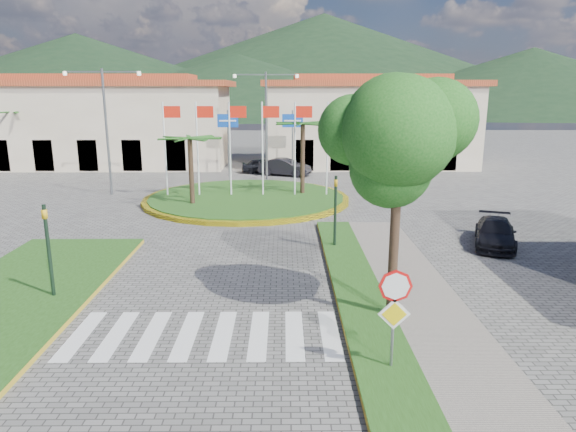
{
  "coord_description": "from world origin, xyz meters",
  "views": [
    {
      "loc": [
        2.31,
        -9.19,
        6.66
      ],
      "look_at": [
        2.45,
        8.0,
        2.45
      ],
      "focal_mm": 32.0,
      "sensor_mm": 36.0,
      "label": 1
    }
  ],
  "objects_px": {
    "white_van": "(198,161)",
    "car_dark_a": "(263,166)",
    "car_side_right": "(495,233)",
    "stop_sign": "(394,304)",
    "deciduous_tree": "(399,146)",
    "roundabout_island": "(247,198)",
    "car_dark_b": "(285,167)"
  },
  "relations": [
    {
      "from": "car_dark_b",
      "to": "roundabout_island",
      "type": "bearing_deg",
      "value": -172.59
    },
    {
      "from": "roundabout_island",
      "to": "car_dark_a",
      "type": "xyz_separation_m",
      "value": [
        0.55,
        11.14,
        0.42
      ]
    },
    {
      "from": "car_dark_a",
      "to": "stop_sign",
      "type": "bearing_deg",
      "value": -177.9
    },
    {
      "from": "stop_sign",
      "to": "car_dark_b",
      "type": "relative_size",
      "value": 0.64
    },
    {
      "from": "white_van",
      "to": "car_dark_a",
      "type": "height_order",
      "value": "white_van"
    },
    {
      "from": "stop_sign",
      "to": "car_dark_b",
      "type": "height_order",
      "value": "stop_sign"
    },
    {
      "from": "roundabout_island",
      "to": "deciduous_tree",
      "type": "relative_size",
      "value": 1.87
    },
    {
      "from": "stop_sign",
      "to": "roundabout_island",
      "type": "bearing_deg",
      "value": 103.73
    },
    {
      "from": "deciduous_tree",
      "to": "white_van",
      "type": "bearing_deg",
      "value": 109.08
    },
    {
      "from": "stop_sign",
      "to": "deciduous_tree",
      "type": "distance_m",
      "value": 4.59
    },
    {
      "from": "car_dark_a",
      "to": "deciduous_tree",
      "type": "bearing_deg",
      "value": -175.86
    },
    {
      "from": "stop_sign",
      "to": "car_dark_b",
      "type": "bearing_deg",
      "value": 94.81
    },
    {
      "from": "car_side_right",
      "to": "car_dark_a",
      "type": "bearing_deg",
      "value": 137.89
    },
    {
      "from": "deciduous_tree",
      "to": "car_side_right",
      "type": "xyz_separation_m",
      "value": [
        6.11,
        7.44,
        -4.59
      ]
    },
    {
      "from": "car_dark_a",
      "to": "car_side_right",
      "type": "distance_m",
      "value": 23.47
    },
    {
      "from": "car_dark_a",
      "to": "car_dark_b",
      "type": "height_order",
      "value": "car_dark_b"
    },
    {
      "from": "car_dark_b",
      "to": "car_side_right",
      "type": "relative_size",
      "value": 1.03
    },
    {
      "from": "car_side_right",
      "to": "roundabout_island",
      "type": "bearing_deg",
      "value": 160.31
    },
    {
      "from": "white_van",
      "to": "car_side_right",
      "type": "relative_size",
      "value": 1.09
    },
    {
      "from": "roundabout_island",
      "to": "car_side_right",
      "type": "relative_size",
      "value": 3.15
    },
    {
      "from": "stop_sign",
      "to": "car_dark_a",
      "type": "distance_m",
      "value": 31.5
    },
    {
      "from": "roundabout_island",
      "to": "car_dark_a",
      "type": "relative_size",
      "value": 3.66
    },
    {
      "from": "white_van",
      "to": "car_dark_b",
      "type": "bearing_deg",
      "value": -145.41
    },
    {
      "from": "stop_sign",
      "to": "car_dark_a",
      "type": "bearing_deg",
      "value": 97.93
    },
    {
      "from": "white_van",
      "to": "stop_sign",
      "type": "bearing_deg",
      "value": 171.94
    },
    {
      "from": "stop_sign",
      "to": "white_van",
      "type": "bearing_deg",
      "value": 106.59
    },
    {
      "from": "roundabout_island",
      "to": "white_van",
      "type": "relative_size",
      "value": 2.89
    },
    {
      "from": "car_side_right",
      "to": "stop_sign",
      "type": "bearing_deg",
      "value": -102.83
    },
    {
      "from": "roundabout_island",
      "to": "car_side_right",
      "type": "bearing_deg",
      "value": -39.5
    },
    {
      "from": "car_dark_a",
      "to": "roundabout_island",
      "type": "bearing_deg",
      "value": 171.33
    },
    {
      "from": "deciduous_tree",
      "to": "white_van",
      "type": "height_order",
      "value": "deciduous_tree"
    },
    {
      "from": "deciduous_tree",
      "to": "car_side_right",
      "type": "distance_m",
      "value": 10.66
    }
  ]
}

